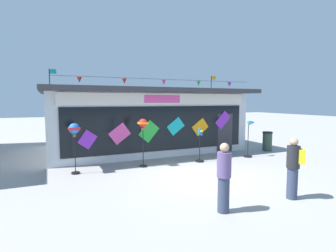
% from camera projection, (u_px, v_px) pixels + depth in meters
% --- Properties ---
extents(ground_plane, '(80.00, 80.00, 0.00)m').
position_uv_depth(ground_plane, '(203.00, 177.00, 9.27)').
color(ground_plane, '#9E9B99').
extents(kite_shop_building, '(10.22, 6.86, 4.22)m').
position_uv_depth(kite_shop_building, '(142.00, 119.00, 14.95)').
color(kite_shop_building, silver).
rests_on(kite_shop_building, ground_plane).
extents(wind_spinner_far_left, '(0.39, 0.39, 1.86)m').
position_uv_depth(wind_spinner_far_left, '(74.00, 132.00, 9.58)').
color(wind_spinner_far_left, black).
rests_on(wind_spinner_far_left, ground_plane).
extents(wind_spinner_left, '(0.35, 0.35, 1.95)m').
position_uv_depth(wind_spinner_left, '(143.00, 128.00, 10.58)').
color(wind_spinner_left, black).
rests_on(wind_spinner_left, ground_plane).
extents(wind_spinner_center_left, '(0.37, 0.37, 1.49)m').
position_uv_depth(wind_spinner_center_left, '(200.00, 144.00, 11.53)').
color(wind_spinner_center_left, black).
rests_on(wind_spinner_center_left, ground_plane).
extents(wind_spinner_center_right, '(0.66, 0.40, 1.74)m').
position_uv_depth(wind_spinner_center_right, '(250.00, 135.00, 12.59)').
color(wind_spinner_center_right, black).
rests_on(wind_spinner_center_right, ground_plane).
extents(person_near_camera, '(0.34, 0.34, 1.68)m').
position_uv_depth(person_near_camera, '(224.00, 177.00, 6.30)').
color(person_near_camera, '#333D56').
rests_on(person_near_camera, ground_plane).
extents(person_mid_plaza, '(0.46, 0.46, 1.68)m').
position_uv_depth(person_mid_plaza, '(294.00, 167.00, 7.16)').
color(person_mid_plaza, '#333D56').
rests_on(person_mid_plaza, ground_plane).
extents(trash_bin, '(0.52, 0.52, 1.02)m').
position_uv_depth(trash_bin, '(267.00, 141.00, 14.16)').
color(trash_bin, '#2D4238').
rests_on(trash_bin, ground_plane).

